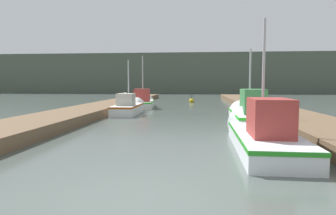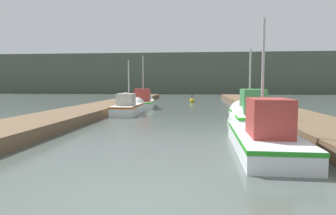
{
  "view_description": "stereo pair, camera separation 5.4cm",
  "coord_description": "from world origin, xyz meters",
  "px_view_note": "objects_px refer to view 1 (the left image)",
  "views": [
    {
      "loc": [
        0.97,
        -4.66,
        1.92
      ],
      "look_at": [
        -0.42,
        9.95,
        0.74
      ],
      "focal_mm": 32.0,
      "sensor_mm": 36.0,
      "label": 1
    },
    {
      "loc": [
        1.02,
        -4.66,
        1.92
      ],
      "look_at": [
        -0.42,
        9.95,
        0.74
      ],
      "focal_mm": 32.0,
      "sensor_mm": 36.0,
      "label": 2
    }
  ],
  "objects_px": {
    "mooring_piling_2": "(253,104)",
    "fishing_boat_1": "(249,115)",
    "fishing_boat_2": "(130,107)",
    "mooring_piling_1": "(125,101)",
    "mooring_piling_0": "(259,108)",
    "fishing_boat_3": "(143,102)",
    "fishing_boat_0": "(259,132)",
    "channel_buoy": "(191,101)"
  },
  "relations": [
    {
      "from": "fishing_boat_2",
      "to": "channel_buoy",
      "type": "height_order",
      "value": "fishing_boat_2"
    },
    {
      "from": "fishing_boat_0",
      "to": "mooring_piling_1",
      "type": "relative_size",
      "value": 5.01
    },
    {
      "from": "fishing_boat_1",
      "to": "channel_buoy",
      "type": "relative_size",
      "value": 5.43
    },
    {
      "from": "fishing_boat_2",
      "to": "fishing_boat_3",
      "type": "distance_m",
      "value": 4.9
    },
    {
      "from": "mooring_piling_1",
      "to": "channel_buoy",
      "type": "bearing_deg",
      "value": 61.56
    },
    {
      "from": "fishing_boat_1",
      "to": "fishing_boat_2",
      "type": "height_order",
      "value": "fishing_boat_1"
    },
    {
      "from": "fishing_boat_1",
      "to": "fishing_boat_2",
      "type": "xyz_separation_m",
      "value": [
        -6.64,
        5.28,
        -0.11
      ]
    },
    {
      "from": "fishing_boat_1",
      "to": "fishing_boat_0",
      "type": "bearing_deg",
      "value": -93.51
    },
    {
      "from": "mooring_piling_0",
      "to": "mooring_piling_2",
      "type": "distance_m",
      "value": 2.58
    },
    {
      "from": "mooring_piling_0",
      "to": "fishing_boat_0",
      "type": "bearing_deg",
      "value": -101.24
    },
    {
      "from": "fishing_boat_2",
      "to": "mooring_piling_2",
      "type": "bearing_deg",
      "value": -3.4
    },
    {
      "from": "fishing_boat_1",
      "to": "mooring_piling_0",
      "type": "relative_size",
      "value": 4.49
    },
    {
      "from": "fishing_boat_1",
      "to": "mooring_piling_0",
      "type": "distance_m",
      "value": 2.56
    },
    {
      "from": "mooring_piling_1",
      "to": "fishing_boat_2",
      "type": "bearing_deg",
      "value": -71.11
    },
    {
      "from": "fishing_boat_1",
      "to": "fishing_boat_3",
      "type": "relative_size",
      "value": 1.12
    },
    {
      "from": "mooring_piling_0",
      "to": "fishing_boat_3",
      "type": "bearing_deg",
      "value": 134.1
    },
    {
      "from": "fishing_boat_0",
      "to": "fishing_boat_1",
      "type": "relative_size",
      "value": 1.14
    },
    {
      "from": "fishing_boat_3",
      "to": "mooring_piling_0",
      "type": "distance_m",
      "value": 10.84
    },
    {
      "from": "fishing_boat_2",
      "to": "mooring_piling_2",
      "type": "distance_m",
      "value": 7.74
    },
    {
      "from": "fishing_boat_2",
      "to": "mooring_piling_2",
      "type": "height_order",
      "value": "fishing_boat_2"
    },
    {
      "from": "fishing_boat_1",
      "to": "fishing_boat_2",
      "type": "distance_m",
      "value": 8.48
    },
    {
      "from": "fishing_boat_0",
      "to": "mooring_piling_0",
      "type": "height_order",
      "value": "fishing_boat_0"
    },
    {
      "from": "fishing_boat_1",
      "to": "channel_buoy",
      "type": "height_order",
      "value": "fishing_boat_1"
    },
    {
      "from": "fishing_boat_2",
      "to": "fishing_boat_3",
      "type": "bearing_deg",
      "value": 88.94
    },
    {
      "from": "mooring_piling_1",
      "to": "channel_buoy",
      "type": "height_order",
      "value": "mooring_piling_1"
    },
    {
      "from": "fishing_boat_1",
      "to": "mooring_piling_2",
      "type": "bearing_deg",
      "value": 79.35
    },
    {
      "from": "fishing_boat_1",
      "to": "mooring_piling_0",
      "type": "bearing_deg",
      "value": 70.93
    },
    {
      "from": "channel_buoy",
      "to": "mooring_piling_0",
      "type": "bearing_deg",
      "value": -75.5
    },
    {
      "from": "mooring_piling_1",
      "to": "fishing_boat_3",
      "type": "bearing_deg",
      "value": 64.57
    },
    {
      "from": "fishing_boat_1",
      "to": "fishing_boat_3",
      "type": "xyz_separation_m",
      "value": [
        -6.64,
        10.18,
        -0.08
      ]
    },
    {
      "from": "mooring_piling_2",
      "to": "channel_buoy",
      "type": "bearing_deg",
      "value": 108.22
    },
    {
      "from": "mooring_piling_2",
      "to": "fishing_boat_1",
      "type": "bearing_deg",
      "value": -102.38
    },
    {
      "from": "fishing_boat_2",
      "to": "mooring_piling_1",
      "type": "height_order",
      "value": "fishing_boat_2"
    },
    {
      "from": "fishing_boat_0",
      "to": "channel_buoy",
      "type": "relative_size",
      "value": 6.19
    },
    {
      "from": "fishing_boat_3",
      "to": "mooring_piling_2",
      "type": "height_order",
      "value": "fishing_boat_3"
    },
    {
      "from": "mooring_piling_1",
      "to": "mooring_piling_2",
      "type": "bearing_deg",
      "value": -19.99
    },
    {
      "from": "channel_buoy",
      "to": "fishing_boat_3",
      "type": "bearing_deg",
      "value": -119.32
    },
    {
      "from": "mooring_piling_1",
      "to": "channel_buoy",
      "type": "relative_size",
      "value": 1.24
    },
    {
      "from": "channel_buoy",
      "to": "mooring_piling_2",
      "type": "bearing_deg",
      "value": -71.78
    },
    {
      "from": "fishing_boat_1",
      "to": "fishing_boat_3",
      "type": "bearing_deg",
      "value": 124.84
    },
    {
      "from": "mooring_piling_1",
      "to": "mooring_piling_2",
      "type": "relative_size",
      "value": 0.96
    },
    {
      "from": "fishing_boat_3",
      "to": "channel_buoy",
      "type": "height_order",
      "value": "fishing_boat_3"
    }
  ]
}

